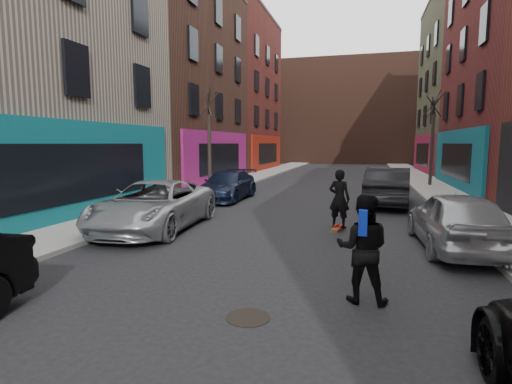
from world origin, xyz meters
The scene contains 14 objects.
sidewalk_left centered at (-6.25, 30.00, 0.07)m, with size 2.50×84.00×0.13m, color gray.
sidewalk_right centered at (6.25, 30.00, 0.07)m, with size 2.50×84.00×0.13m, color gray.
buildings_left centered at (-13.50, 16.00, 8.25)m, with size 12.00×56.00×16.50m, color #512017.
building_far centered at (0.00, 56.00, 7.00)m, with size 40.00×10.00×14.00m, color #47281E.
tree_left_far centered at (-6.20, 18.00, 3.38)m, with size 2.00×2.00×6.50m, color black, non-canonical shape.
tree_right_far centered at (6.20, 24.00, 3.53)m, with size 2.00×2.00×6.80m, color black, non-canonical shape.
parked_left_far centered at (-4.21, 8.27, 0.77)m, with size 2.54×5.52×1.53m, color #9CA0A5.
parked_left_end centered at (-4.20, 15.21, 0.70)m, with size 1.95×4.80×1.39m, color black.
parked_right_far centered at (4.46, 8.06, 0.77)m, with size 1.81×4.51×1.54m, color #9DA1A5.
parked_right_end centered at (3.20, 15.40, 0.83)m, with size 1.76×5.05×1.66m, color black.
skateboard centered at (1.44, 9.58, 0.05)m, with size 0.22×0.80×0.10m, color brown.
skateboarder centered at (1.44, 9.58, 1.01)m, with size 0.66×0.44×1.82m, color black.
pedestrian centered at (2.16, 3.93, 0.94)m, with size 0.93×0.74×1.86m.
manhole centered at (0.46, 2.79, 0.01)m, with size 0.70×0.70×0.01m, color black.
Camera 1 is at (2.13, -2.92, 2.71)m, focal length 28.00 mm.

